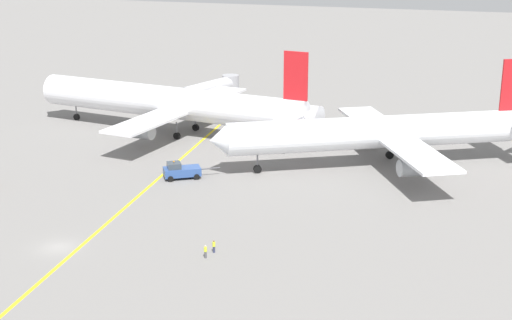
{
  "coord_description": "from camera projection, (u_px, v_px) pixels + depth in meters",
  "views": [
    {
      "loc": [
        49.11,
        -71.25,
        36.83
      ],
      "look_at": [
        15.54,
        29.38,
        4.0
      ],
      "focal_mm": 52.25,
      "sensor_mm": 36.0,
      "label": 1
    }
  ],
  "objects": [
    {
      "name": "ground_crew_marshaller_foreground",
      "position": [
        205.0,
        251.0,
        87.14
      ],
      "size": [
        0.36,
        0.36,
        1.62
      ],
      "color": "#4C4C51",
      "rests_on": "ground"
    },
    {
      "name": "ground_plane",
      "position": [
        58.0,
        247.0,
        90.3
      ],
      "size": [
        600.0,
        600.0,
        0.0
      ],
      "primitive_type": "plane",
      "color": "slate"
    },
    {
      "name": "pushback_tug",
      "position": [
        181.0,
        171.0,
        115.12
      ],
      "size": [
        8.19,
        6.03,
        2.9
      ],
      "color": "#2D4C8C",
      "rests_on": "ground"
    },
    {
      "name": "airliner_being_pushed",
      "position": [
        381.0,
        132.0,
        119.89
      ],
      "size": [
        50.18,
        37.95,
        16.86
      ],
      "color": "white",
      "rests_on": "ground"
    },
    {
      "name": "taxiway_stripe",
      "position": [
        111.0,
        220.0,
        98.85
      ],
      "size": [
        10.85,
        119.6,
        0.01
      ],
      "primitive_type": "cube",
      "rotation": [
        0.0,
        0.0,
        0.09
      ],
      "color": "yellow",
      "rests_on": "ground"
    },
    {
      "name": "ground_crew_wing_walker_right",
      "position": [
        214.0,
        246.0,
        88.62
      ],
      "size": [
        0.36,
        0.36,
        1.57
      ],
      "color": "#2D3351",
      "rests_on": "ground"
    },
    {
      "name": "jet_bridge",
      "position": [
        214.0,
        87.0,
        163.49
      ],
      "size": [
        8.07,
        17.4,
        5.59
      ],
      "color": "#B7B7BC",
      "rests_on": "ground"
    },
    {
      "name": "airliner_at_gate_left",
      "position": [
        170.0,
        103.0,
        139.51
      ],
      "size": [
        60.85,
        41.74,
        17.25
      ],
      "color": "silver",
      "rests_on": "ground"
    }
  ]
}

